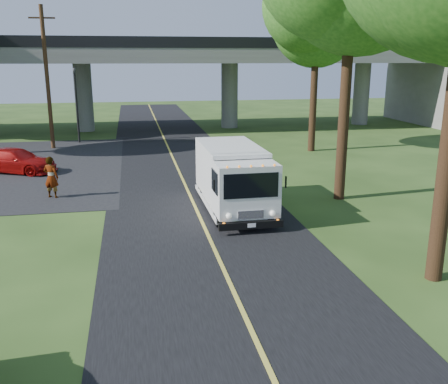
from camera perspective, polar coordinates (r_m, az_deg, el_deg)
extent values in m
plane|color=#273F16|center=(11.97, 2.29, -13.87)|extent=(120.00, 120.00, 0.00)
cube|color=black|center=(21.15, -3.73, -0.82)|extent=(7.00, 90.00, 0.02)
cube|color=gold|center=(21.14, -3.73, -0.77)|extent=(0.12, 90.00, 0.01)
cube|color=slate|center=(42.27, -7.65, 15.23)|extent=(50.00, 9.00, 1.20)
cube|color=black|center=(37.90, -7.30, 16.63)|extent=(50.00, 0.25, 0.80)
cube|color=black|center=(46.68, -8.00, 16.29)|extent=(50.00, 0.25, 0.80)
cube|color=slate|center=(50.39, 22.75, 10.75)|extent=(4.00, 10.00, 6.00)
cylinder|color=slate|center=(42.47, -15.73, 10.35)|extent=(1.40, 1.40, 5.40)
cylinder|color=slate|center=(43.14, 0.64, 10.96)|extent=(1.40, 1.40, 5.40)
cylinder|color=slate|center=(46.97, 15.42, 10.77)|extent=(1.40, 1.40, 5.40)
cylinder|color=black|center=(36.52, -16.48, 9.45)|extent=(0.14, 0.14, 5.20)
imported|color=black|center=(36.40, -16.72, 12.58)|extent=(0.18, 0.22, 1.10)
cylinder|color=#472D19|center=(34.61, -19.55, 12.09)|extent=(0.26, 0.26, 9.00)
cube|color=#472D19|center=(34.67, -20.11, 18.19)|extent=(1.60, 0.10, 0.10)
cylinder|color=#382314|center=(13.89, 24.23, 4.25)|extent=(0.44, 0.44, 7.00)
cylinder|color=#382314|center=(21.13, 13.60, 9.39)|extent=(0.44, 0.44, 7.70)
cylinder|color=#382314|center=(32.37, 10.18, 10.47)|extent=(0.44, 0.44, 6.65)
sphere|color=#245B18|center=(32.37, 10.60, 19.10)|extent=(5.58, 5.58, 5.58)
sphere|color=#245B18|center=(32.20, 11.78, 19.60)|extent=(4.96, 4.96, 4.96)
cube|color=white|center=(19.98, 0.59, 2.65)|extent=(2.18, 3.95, 2.01)
cube|color=white|center=(17.38, 2.46, 0.44)|extent=(2.16, 1.63, 1.83)
cube|color=black|center=(16.57, 3.10, 0.74)|extent=(1.87, 0.09, 0.85)
cube|color=black|center=(16.88, 3.11, -3.80)|extent=(2.23, 0.18, 0.25)
cube|color=white|center=(19.95, 0.79, -1.01)|extent=(2.20, 5.20, 0.16)
cylinder|color=black|center=(17.64, -0.59, -2.71)|extent=(0.26, 0.81, 0.80)
cylinder|color=black|center=(18.05, 5.10, -2.36)|extent=(0.26, 0.81, 0.80)
cylinder|color=black|center=(21.19, -2.46, 0.32)|extent=(0.26, 0.81, 0.80)
cylinder|color=black|center=(21.53, 2.33, 0.56)|extent=(0.26, 0.81, 0.80)
imported|color=#930A09|center=(28.15, -22.69, 3.32)|extent=(4.63, 3.32, 1.24)
imported|color=gray|center=(22.36, -19.15, 1.59)|extent=(0.78, 0.66, 1.80)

